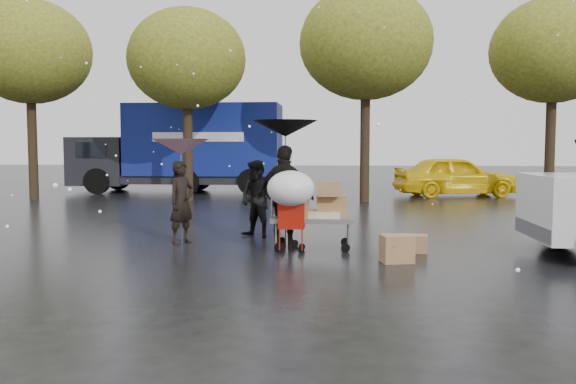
# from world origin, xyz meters

# --- Properties ---
(ground) EXTENTS (90.00, 90.00, 0.00)m
(ground) POSITION_xyz_m (0.00, 0.00, 0.00)
(ground) COLOR black
(ground) RESTS_ON ground
(person_pink) EXTENTS (0.64, 0.70, 1.60)m
(person_pink) POSITION_xyz_m (-1.46, 1.07, 0.80)
(person_pink) COLOR black
(person_pink) RESTS_ON ground
(person_middle) EXTENTS (0.97, 0.91, 1.60)m
(person_middle) POSITION_xyz_m (-0.09, 1.93, 0.80)
(person_middle) COLOR black
(person_middle) RESTS_ON ground
(person_black) EXTENTS (1.21, 0.82, 1.91)m
(person_black) POSITION_xyz_m (0.60, 0.74, 0.95)
(person_black) COLOR black
(person_black) RESTS_ON ground
(umbrella_pink) EXTENTS (1.11, 1.11, 2.03)m
(umbrella_pink) POSITION_xyz_m (-1.46, 1.07, 1.88)
(umbrella_pink) COLOR #4C4C4C
(umbrella_pink) RESTS_ON ground
(umbrella_black) EXTENTS (1.19, 1.19, 2.36)m
(umbrella_black) POSITION_xyz_m (0.60, 0.74, 2.21)
(umbrella_black) COLOR #4C4C4C
(umbrella_black) RESTS_ON ground
(vendor_cart) EXTENTS (1.52, 0.80, 1.27)m
(vendor_cart) POSITION_xyz_m (1.19, 0.60, 0.73)
(vendor_cart) COLOR slate
(vendor_cart) RESTS_ON ground
(shopping_cart) EXTENTS (0.84, 0.84, 1.46)m
(shopping_cart) POSITION_xyz_m (0.74, 0.15, 1.06)
(shopping_cart) COLOR #A61309
(shopping_cart) RESTS_ON ground
(blue_truck) EXTENTS (8.30, 2.60, 3.50)m
(blue_truck) POSITION_xyz_m (-4.51, 13.53, 1.76)
(blue_truck) COLOR navy
(blue_truck) RESTS_ON ground
(box_ground_near) EXTENTS (0.57, 0.49, 0.45)m
(box_ground_near) POSITION_xyz_m (2.53, -0.56, 0.22)
(box_ground_near) COLOR olive
(box_ground_near) RESTS_ON ground
(box_ground_far) EXTENTS (0.45, 0.37, 0.31)m
(box_ground_far) POSITION_xyz_m (2.96, 0.38, 0.16)
(box_ground_far) COLOR olive
(box_ground_far) RESTS_ON ground
(yellow_taxi) EXTENTS (4.67, 2.57, 1.50)m
(yellow_taxi) POSITION_xyz_m (5.93, 12.33, 0.75)
(yellow_taxi) COLOR yellow
(yellow_taxi) RESTS_ON ground
(tree_row) EXTENTS (21.60, 4.40, 7.12)m
(tree_row) POSITION_xyz_m (-0.47, 10.00, 5.02)
(tree_row) COLOR black
(tree_row) RESTS_ON ground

